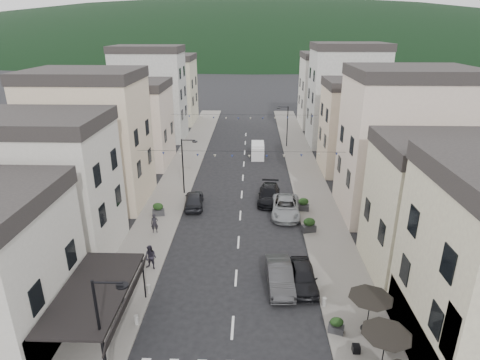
% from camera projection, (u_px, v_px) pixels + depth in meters
% --- Properties ---
extents(sidewalk_left, '(4.00, 76.00, 0.12)m').
position_uv_depth(sidewalk_left, '(181.00, 174.00, 48.14)').
color(sidewalk_left, slate).
rests_on(sidewalk_left, ground).
extents(sidewalk_right, '(4.00, 76.00, 0.12)m').
position_uv_depth(sidewalk_right, '(306.00, 175.00, 47.71)').
color(sidewalk_right, slate).
rests_on(sidewalk_right, ground).
extents(hill_backdrop, '(640.00, 360.00, 70.00)m').
position_uv_depth(hill_backdrop, '(252.00, 49.00, 297.81)').
color(hill_backdrop, black).
rests_on(hill_backdrop, ground).
extents(boutique_awning, '(3.77, 7.50, 3.28)m').
position_uv_depth(boutique_awning, '(99.00, 292.00, 21.86)').
color(boutique_awning, black).
rests_on(boutique_awning, ground).
extents(buildings_row_left, '(10.20, 54.16, 14.00)m').
position_uv_depth(buildings_row_left, '(132.00, 113.00, 51.53)').
color(buildings_row_left, beige).
rests_on(buildings_row_left, ground).
extents(buildings_row_right, '(10.20, 54.16, 14.50)m').
position_uv_depth(buildings_row_right, '(361.00, 115.00, 49.53)').
color(buildings_row_right, '#B8AD92').
rests_on(buildings_row_right, ground).
extents(cafe_terrace, '(2.50, 8.10, 2.53)m').
position_uv_depth(cafe_terrace, '(386.00, 338.00, 19.65)').
color(cafe_terrace, black).
rests_on(cafe_terrace, ground).
extents(streetlamp_left_near, '(1.70, 0.56, 6.00)m').
position_uv_depth(streetlamp_left_near, '(104.00, 322.00, 18.81)').
color(streetlamp_left_near, black).
rests_on(streetlamp_left_near, ground).
extents(streetlamp_left_far, '(1.70, 0.56, 6.00)m').
position_uv_depth(streetlamp_left_far, '(185.00, 161.00, 41.19)').
color(streetlamp_left_far, black).
rests_on(streetlamp_left_far, ground).
extents(streetlamp_right_far, '(1.70, 0.56, 6.00)m').
position_uv_depth(streetlamp_right_far, '(286.00, 122.00, 57.63)').
color(streetlamp_right_far, black).
rests_on(streetlamp_right_far, ground).
extents(bollards, '(11.66, 10.26, 0.60)m').
position_uv_depth(bollards, '(232.00, 328.00, 23.09)').
color(bollards, gray).
rests_on(bollards, ground).
extents(bunting_near, '(19.00, 0.28, 0.62)m').
position_uv_depth(bunting_near, '(241.00, 155.00, 36.59)').
color(bunting_near, black).
rests_on(bunting_near, ground).
extents(bunting_far, '(19.00, 0.28, 0.62)m').
position_uv_depth(bunting_far, '(244.00, 117.00, 51.50)').
color(bunting_far, black).
rests_on(bunting_far, ground).
extents(parked_car_a, '(1.88, 4.44, 1.50)m').
position_uv_depth(parked_car_a, '(303.00, 277.00, 27.23)').
color(parked_car_a, black).
rests_on(parked_car_a, ground).
extents(parked_car_b, '(1.89, 4.82, 1.56)m').
position_uv_depth(parked_car_b, '(280.00, 276.00, 27.22)').
color(parked_car_b, '#2E2E30').
rests_on(parked_car_b, ground).
extents(parked_car_c, '(2.91, 5.73, 1.55)m').
position_uv_depth(parked_car_c, '(286.00, 207.00, 37.59)').
color(parked_car_c, gray).
rests_on(parked_car_c, ground).
extents(parked_car_d, '(2.55, 5.31, 1.49)m').
position_uv_depth(parked_car_d, '(269.00, 194.00, 40.48)').
color(parked_car_d, black).
rests_on(parked_car_d, ground).
extents(parked_car_e, '(2.20, 4.58, 1.51)m').
position_uv_depth(parked_car_e, '(194.00, 200.00, 39.27)').
color(parked_car_e, black).
rests_on(parked_car_e, ground).
extents(delivery_van, '(1.69, 4.25, 2.03)m').
position_uv_depth(delivery_van, '(258.00, 150.00, 54.10)').
color(delivery_van, silver).
rests_on(delivery_van, ground).
extents(pedestrian_a, '(0.68, 0.51, 1.70)m').
position_uv_depth(pedestrian_a, '(155.00, 223.00, 34.08)').
color(pedestrian_a, black).
rests_on(pedestrian_a, sidewalk_left).
extents(pedestrian_b, '(1.07, 0.94, 1.86)m').
position_uv_depth(pedestrian_b, '(151.00, 257.00, 28.94)').
color(pedestrian_b, '#24202B').
rests_on(pedestrian_b, sidewalk_left).
extents(planter_la, '(1.24, 0.96, 1.23)m').
position_uv_depth(planter_la, '(115.00, 293.00, 25.58)').
color(planter_la, '#313033').
rests_on(planter_la, sidewalk_left).
extents(planter_lb, '(1.21, 0.84, 1.24)m').
position_uv_depth(planter_lb, '(158.00, 209.00, 37.28)').
color(planter_lb, '#303033').
rests_on(planter_lb, sidewalk_left).
extents(planter_ra, '(1.00, 0.75, 1.00)m').
position_uv_depth(planter_ra, '(336.00, 325.00, 23.03)').
color(planter_ra, '#2D2D2F').
rests_on(planter_ra, sidewalk_right).
extents(planter_rb, '(1.25, 0.88, 1.28)m').
position_uv_depth(planter_rb, '(309.00, 225.00, 34.30)').
color(planter_rb, '#29282B').
rests_on(planter_rb, sidewalk_right).
extents(planter_rc, '(1.21, 0.80, 1.25)m').
position_uv_depth(planter_rc, '(303.00, 204.00, 38.31)').
color(planter_rc, '#2D2D2F').
rests_on(planter_rc, sidewalk_right).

